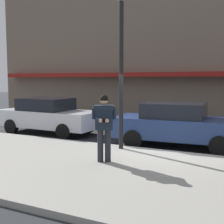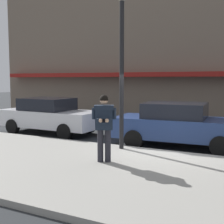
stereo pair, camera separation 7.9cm
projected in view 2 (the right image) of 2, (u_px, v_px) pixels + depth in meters
name	position (u px, v px, depth m)	size (l,w,h in m)	color
ground_plane	(159.00, 152.00, 10.14)	(80.00, 80.00, 0.00)	#2B2D30
sidewalk	(160.00, 179.00, 7.15)	(32.00, 5.30, 0.14)	#99968E
curb_paint_line	(190.00, 155.00, 9.73)	(28.00, 0.12, 0.01)	silver
parked_sedan_near	(50.00, 115.00, 13.50)	(4.55, 2.02, 1.54)	silver
parked_sedan_mid	(179.00, 125.00, 10.80)	(4.62, 2.17, 1.54)	navy
man_texting_on_phone	(104.00, 121.00, 8.28)	(0.63, 0.65, 1.81)	#23232B
street_lamp_post	(122.00, 54.00, 9.70)	(0.36, 0.36, 4.88)	black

